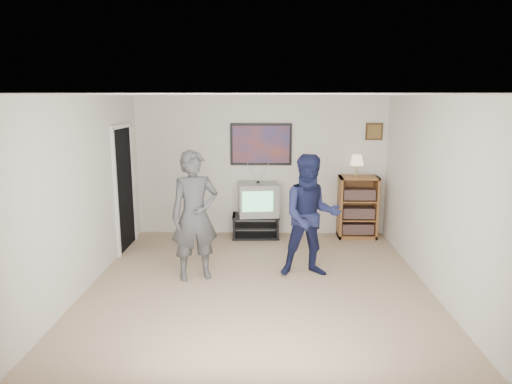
{
  "coord_description": "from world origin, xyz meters",
  "views": [
    {
      "loc": [
        0.11,
        -5.66,
        2.47
      ],
      "look_at": [
        -0.05,
        0.69,
        1.15
      ],
      "focal_mm": 32.0,
      "sensor_mm": 36.0,
      "label": 1
    }
  ],
  "objects_px": {
    "person_tall": "(195,216)",
    "bookshelf": "(358,207)",
    "crt_television": "(258,199)",
    "person_short": "(311,216)",
    "media_stand": "(256,226)"
  },
  "relations": [
    {
      "from": "crt_television",
      "to": "bookshelf",
      "type": "relative_size",
      "value": 0.61
    },
    {
      "from": "media_stand",
      "to": "bookshelf",
      "type": "bearing_deg",
      "value": -0.83
    },
    {
      "from": "media_stand",
      "to": "person_tall",
      "type": "xyz_separation_m",
      "value": [
        -0.78,
        -1.91,
        0.68
      ]
    },
    {
      "from": "person_short",
      "to": "person_tall",
      "type": "bearing_deg",
      "value": -179.5
    },
    {
      "from": "person_tall",
      "to": "bookshelf",
      "type": "bearing_deg",
      "value": 17.6
    },
    {
      "from": "media_stand",
      "to": "bookshelf",
      "type": "height_order",
      "value": "bookshelf"
    },
    {
      "from": "crt_television",
      "to": "person_tall",
      "type": "xyz_separation_m",
      "value": [
        -0.82,
        -1.91,
        0.19
      ]
    },
    {
      "from": "bookshelf",
      "to": "person_short",
      "type": "height_order",
      "value": "person_short"
    },
    {
      "from": "bookshelf",
      "to": "person_tall",
      "type": "height_order",
      "value": "person_tall"
    },
    {
      "from": "crt_television",
      "to": "person_short",
      "type": "xyz_separation_m",
      "value": [
        0.77,
        -1.77,
        0.16
      ]
    },
    {
      "from": "media_stand",
      "to": "person_tall",
      "type": "relative_size",
      "value": 0.48
    },
    {
      "from": "crt_television",
      "to": "person_tall",
      "type": "distance_m",
      "value": 2.09
    },
    {
      "from": "person_short",
      "to": "media_stand",
      "type": "bearing_deg",
      "value": 109.92
    },
    {
      "from": "media_stand",
      "to": "crt_television",
      "type": "height_order",
      "value": "crt_television"
    },
    {
      "from": "person_tall",
      "to": "person_short",
      "type": "xyz_separation_m",
      "value": [
        1.59,
        0.14,
        -0.03
      ]
    }
  ]
}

